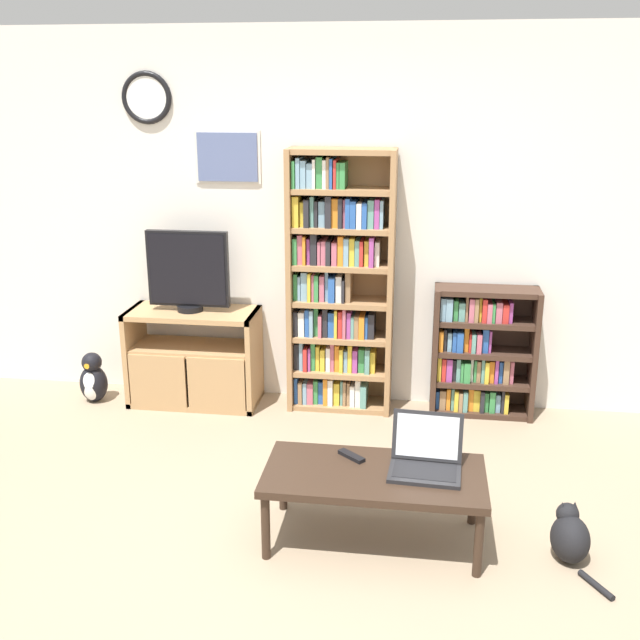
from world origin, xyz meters
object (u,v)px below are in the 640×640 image
television (188,272)px  cat (570,536)px  coffee_table (374,479)px  laptop (426,457)px  penguin_figurine (93,379)px  tv_stand (194,358)px  bookshelf_tall (337,285)px  bookshelf_short (478,353)px  remote_near_laptop (351,456)px

television → cat: television is taller
coffee_table → laptop: bearing=14.7°
laptop → penguin_figurine: bearing=152.9°
tv_stand → cat: bearing=-33.8°
cat → laptop: bearing=162.9°
television → bookshelf_tall: bearing=4.7°
television → penguin_figurine: bearing=-172.4°
television → cat: (2.37, -1.59, -0.85)m
cat → bookshelf_short: bearing=92.2°
remote_near_laptop → cat: 1.13m
cat → penguin_figurine: size_ratio=1.15×
bookshelf_short → cat: bearing=-78.2°
coffee_table → remote_near_laptop: bearing=133.7°
bookshelf_tall → cat: bookshelf_tall is taller
tv_stand → television: (-0.01, 0.01, 0.63)m
bookshelf_short → coffee_table: 1.77m
television → bookshelf_tall: (1.03, 0.08, -0.08)m
laptop → coffee_table: bearing=-162.0°
tv_stand → penguin_figurine: (-0.74, -0.08, -0.18)m
tv_stand → laptop: tv_stand is taller
television → bookshelf_short: bearing=2.9°
remote_near_laptop → coffee_table: bearing=-96.1°
bookshelf_short → penguin_figurine: bearing=-175.8°
bookshelf_short → coffee_table: bearing=-109.8°
remote_near_laptop → penguin_figurine: 2.43m
bookshelf_tall → tv_stand: bearing=-174.5°
penguin_figurine → bookshelf_short: bearing=4.2°
television → penguin_figurine: television is taller
television → coffee_table: (1.41, -1.56, -0.63)m
television → cat: 2.98m
tv_stand → remote_near_laptop: bearing=-48.0°
remote_near_laptop → bookshelf_tall: bearing=49.9°
tv_stand → bookshelf_short: 2.01m
bookshelf_tall → remote_near_laptop: size_ratio=12.08×
tv_stand → coffee_table: 2.09m
coffee_table → remote_near_laptop: size_ratio=7.27×
bookshelf_short → cat: 1.76m
laptop → remote_near_laptop: laptop is taller
tv_stand → remote_near_laptop: tv_stand is taller
tv_stand → coffee_table: size_ratio=0.84×
bookshelf_tall → laptop: (0.63, -1.58, -0.44)m
bookshelf_short → cat: (0.35, -1.69, -0.32)m
bookshelf_short → tv_stand: bearing=-176.7°
television → remote_near_laptop: (1.29, -1.43, -0.58)m
remote_near_laptop → cat: bearing=-58.3°
television → penguin_figurine: (-0.73, -0.10, -0.81)m
bookshelf_tall → bookshelf_short: 1.08m
tv_stand → cat: (2.36, -1.58, -0.22)m
bookshelf_tall → penguin_figurine: bearing=-174.1°
penguin_figurine → remote_near_laptop: bearing=-33.5°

